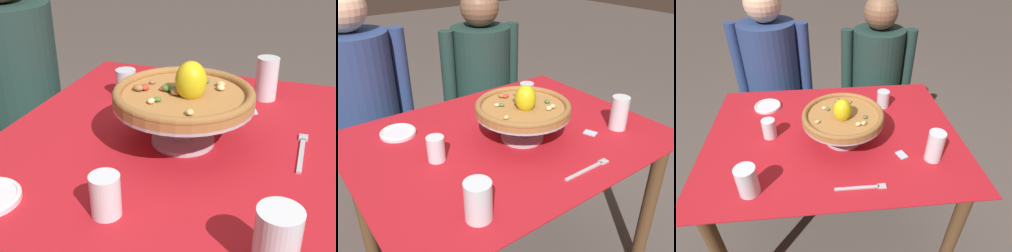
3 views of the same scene
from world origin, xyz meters
The scene contains 10 objects.
dining_table centered at (0.00, 0.00, 0.62)m, with size 1.20×0.91×0.73m.
pizza_stand centered at (0.04, -0.05, 0.82)m, with size 0.36×0.36×0.12m.
pizza centered at (0.04, -0.05, 0.87)m, with size 0.36×0.36×0.11m.
water_glass_front_right centered at (0.41, -0.22, 0.79)m, with size 0.07×0.07×0.14m.
water_glass_front_left centered at (-0.34, -0.33, 0.78)m, with size 0.08×0.08×0.12m.
water_glass_side_left centered at (-0.30, 0.01, 0.77)m, with size 0.06×0.06×0.09m.
water_glass_back_right centered at (0.29, 0.22, 0.77)m, with size 0.07×0.07×0.09m.
dinner_fork centered at (0.09, -0.35, 0.73)m, with size 0.20×0.02×0.01m.
sugar_packet centered at (0.29, -0.18, 0.73)m, with size 0.05×0.04×0.01m, color silver.
diner_right centered at (0.36, 0.73, 0.59)m, with size 0.50×0.38×1.21m.
Camera 1 is at (-0.92, -0.33, 1.29)m, focal length 45.91 mm.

